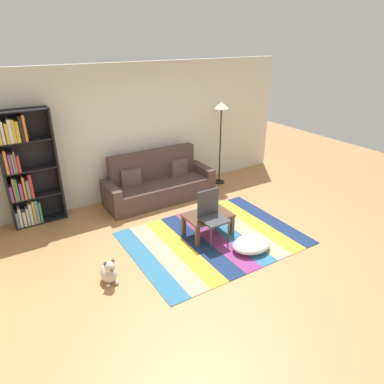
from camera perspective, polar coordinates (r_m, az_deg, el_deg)
name	(u,v)px	position (r m, az deg, el deg)	size (l,w,h in m)	color
ground_plane	(213,243)	(5.88, 3.51, -8.30)	(14.00, 14.00, 0.00)	#B27F4C
back_wall	(144,131)	(7.40, -7.80, 9.94)	(6.80, 0.10, 2.70)	silver
rug	(213,238)	(6.00, 3.53, -7.52)	(2.82, 2.12, 0.01)	teal
couch	(158,184)	(7.28, -5.54, 1.35)	(2.26, 0.80, 1.00)	#4C3833
bookshelf	(25,171)	(6.69, -25.69, 3.04)	(0.90, 0.28, 2.07)	black
coffee_table	(208,218)	(5.93, 2.65, -4.27)	(0.78, 0.52, 0.39)	#513826
pouf	(252,244)	(5.72, 9.72, -8.42)	(0.66, 0.51, 0.19)	white
dog	(109,272)	(5.10, -13.44, -12.64)	(0.22, 0.35, 0.40)	beige
standing_lamp	(221,116)	(7.74, 4.80, 12.25)	(0.32, 0.32, 1.86)	black
tv_remote	(209,212)	(5.95, 2.87, -3.32)	(0.04, 0.15, 0.02)	black
folding_chair	(211,212)	(5.67, 3.15, -3.36)	(0.40, 0.40, 0.90)	#38383D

